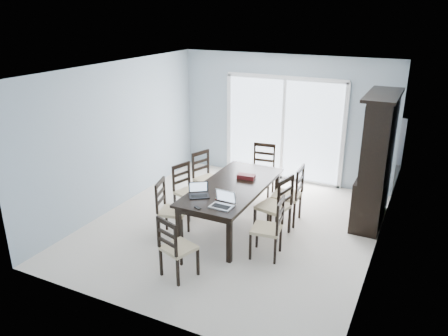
{
  "coord_description": "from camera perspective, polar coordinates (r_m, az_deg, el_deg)",
  "views": [
    {
      "loc": [
        2.75,
        -5.92,
        3.46
      ],
      "look_at": [
        -0.15,
        0.0,
        1.02
      ],
      "focal_mm": 35.0,
      "sensor_mm": 36.0,
      "label": 1
    }
  ],
  "objects": [
    {
      "name": "hot_tub",
      "position": [
        10.66,
        5.98,
        3.64
      ],
      "size": [
        1.88,
        1.74,
        0.85
      ],
      "rotation": [
        0.0,
        0.0,
        -0.19
      ],
      "color": "maroon",
      "rests_on": "balcony"
    },
    {
      "name": "balcony",
      "position": [
        10.43,
        9.27,
        0.33
      ],
      "size": [
        4.5,
        2.0,
        0.1
      ],
      "primitive_type": "cube",
      "color": "gray",
      "rests_on": "ground"
    },
    {
      "name": "floor",
      "position": [
        7.39,
        1.09,
        -7.64
      ],
      "size": [
        5.0,
        5.0,
        0.0
      ],
      "primitive_type": "plane",
      "color": "silver",
      "rests_on": "ground"
    },
    {
      "name": "ceiling",
      "position": [
        6.59,
        1.24,
        12.77
      ],
      "size": [
        5.0,
        5.0,
        0.0
      ],
      "primitive_type": "plane",
      "rotation": [
        3.14,
        0.0,
        0.0
      ],
      "color": "white",
      "rests_on": "back_wall"
    },
    {
      "name": "railing",
      "position": [
        11.17,
        10.98,
        4.8
      ],
      "size": [
        4.5,
        0.06,
        1.1
      ],
      "primitive_type": "cube",
      "color": "#99999E",
      "rests_on": "balcony"
    },
    {
      "name": "cell_phone",
      "position": [
        6.29,
        -3.47,
        -5.21
      ],
      "size": [
        0.12,
        0.1,
        0.01
      ],
      "primitive_type": "cube",
      "rotation": [
        0.0,
        0.0,
        -0.49
      ],
      "color": "black",
      "rests_on": "dining_table"
    },
    {
      "name": "chair_left_mid",
      "position": [
        7.63,
        -5.07,
        -2.14
      ],
      "size": [
        0.51,
        0.5,
        1.06
      ],
      "rotation": [
        0.0,
        0.0,
        -1.88
      ],
      "color": "black",
      "rests_on": "floor"
    },
    {
      "name": "laptop_silver",
      "position": [
        6.29,
        -0.34,
        -4.69
      ],
      "size": [
        0.33,
        0.24,
        0.22
      ],
      "rotation": [
        0.0,
        0.0,
        -0.04
      ],
      "color": "#B4B4B6",
      "rests_on": "dining_table"
    },
    {
      "name": "sliding_door",
      "position": [
        9.15,
        7.75,
        5.06
      ],
      "size": [
        2.52,
        0.05,
        2.18
      ],
      "color": "silver",
      "rests_on": "floor"
    },
    {
      "name": "chair_end_far",
      "position": [
        8.47,
        5.09,
        0.54
      ],
      "size": [
        0.48,
        0.49,
        1.15
      ],
      "rotation": [
        0.0,
        0.0,
        3.26
      ],
      "color": "black",
      "rests_on": "floor"
    },
    {
      "name": "wall_left",
      "position": [
        8.05,
        -13.56,
        4.13
      ],
      "size": [
        0.02,
        5.0,
        2.6
      ],
      "primitive_type": "cube",
      "color": "#97A8B4",
      "rests_on": "floor"
    },
    {
      "name": "dining_table",
      "position": [
        7.1,
        1.12,
        -2.83
      ],
      "size": [
        1.0,
        2.2,
        0.75
      ],
      "color": "black",
      "rests_on": "floor"
    },
    {
      "name": "laptop_dark",
      "position": [
        6.65,
        -3.27,
        -3.35
      ],
      "size": [
        0.36,
        0.34,
        0.21
      ],
      "rotation": [
        0.0,
        0.0,
        0.59
      ],
      "color": "black",
      "rests_on": "dining_table"
    },
    {
      "name": "chair_right_mid",
      "position": [
        6.89,
        7.16,
        -4.18
      ],
      "size": [
        0.54,
        0.53,
        1.19
      ],
      "rotation": [
        0.0,
        0.0,
        1.36
      ],
      "color": "black",
      "rests_on": "floor"
    },
    {
      "name": "china_hutch",
      "position": [
        7.6,
        19.26,
        0.78
      ],
      "size": [
        0.5,
        1.38,
        2.2
      ],
      "color": "black",
      "rests_on": "floor"
    },
    {
      "name": "back_wall",
      "position": [
        9.12,
        7.86,
        6.39
      ],
      "size": [
        4.5,
        0.02,
        2.6
      ],
      "primitive_type": "cube",
      "color": "#97A8B4",
      "rests_on": "floor"
    },
    {
      "name": "chair_right_far",
      "position": [
        7.37,
        8.97,
        -2.66
      ],
      "size": [
        0.47,
        0.46,
        1.17
      ],
      "rotation": [
        0.0,
        0.0,
        1.61
      ],
      "color": "black",
      "rests_on": "floor"
    },
    {
      "name": "chair_right_near",
      "position": [
        6.34,
        6.39,
        -7.01
      ],
      "size": [
        0.46,
        0.45,
        1.07
      ],
      "rotation": [
        0.0,
        0.0,
        1.69
      ],
      "color": "black",
      "rests_on": "floor"
    },
    {
      "name": "chair_left_far",
      "position": [
        8.13,
        -2.55,
        -0.46
      ],
      "size": [
        0.54,
        0.53,
        1.1
      ],
      "rotation": [
        0.0,
        0.0,
        -1.91
      ],
      "color": "black",
      "rests_on": "floor"
    },
    {
      "name": "chair_end_near",
      "position": [
        5.87,
        -6.64,
        -9.57
      ],
      "size": [
        0.5,
        0.51,
        1.04
      ],
      "rotation": [
        0.0,
        0.0,
        -0.32
      ],
      "color": "black",
      "rests_on": "floor"
    },
    {
      "name": "book_stack",
      "position": [
        6.57,
        0.05,
        -3.9
      ],
      "size": [
        0.26,
        0.22,
        0.04
      ],
      "rotation": [
        0.0,
        0.0,
        0.03
      ],
      "color": "maroon",
      "rests_on": "dining_table"
    },
    {
      "name": "chair_left_near",
      "position": [
        6.91,
        -7.41,
        -4.55
      ],
      "size": [
        0.51,
        0.51,
        1.09
      ],
      "rotation": [
        0.0,
        0.0,
        -1.31
      ],
      "color": "black",
      "rests_on": "floor"
    },
    {
      "name": "wall_right",
      "position": [
        6.33,
        19.96,
        -0.96
      ],
      "size": [
        0.02,
        5.0,
        2.6
      ],
      "primitive_type": "cube",
      "color": "#97A8B4",
      "rests_on": "floor"
    },
    {
      "name": "game_box",
      "position": [
        7.33,
        2.91,
        -1.13
      ],
      "size": [
        0.3,
        0.17,
        0.07
      ],
      "primitive_type": "cube",
      "rotation": [
        0.0,
        0.0,
        0.09
      ],
      "color": "#4B130F",
      "rests_on": "dining_table"
    }
  ]
}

